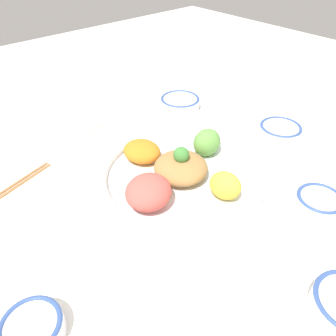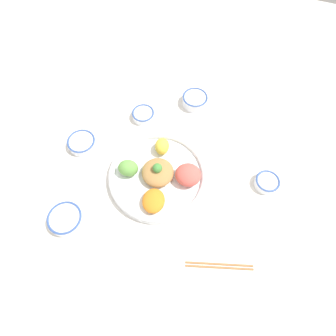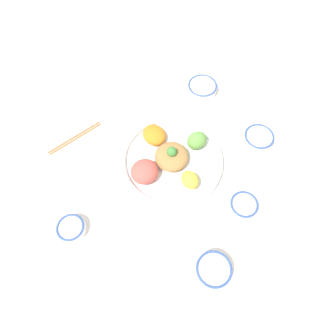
{
  "view_description": "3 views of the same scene",
  "coord_description": "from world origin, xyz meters",
  "px_view_note": "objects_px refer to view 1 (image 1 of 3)",
  "views": [
    {
      "loc": [
        0.37,
        0.34,
        0.45
      ],
      "look_at": [
        0.05,
        -0.02,
        0.07
      ],
      "focal_mm": 35.0,
      "sensor_mm": 36.0,
      "label": 1
    },
    {
      "loc": [
        0.17,
        -0.42,
        0.9
      ],
      "look_at": [
        0.03,
        -0.02,
        0.07
      ],
      "focal_mm": 30.0,
      "sensor_mm": 36.0,
      "label": 2
    },
    {
      "loc": [
        0.18,
        0.37,
        0.85
      ],
      "look_at": [
        0.03,
        0.01,
        0.07
      ],
      "focal_mm": 30.0,
      "sensor_mm": 36.0,
      "label": 3
    }
  ],
  "objects_px": {
    "salad_platter": "(179,175)",
    "sauce_bowl_red": "(180,103)",
    "serving_spoon_extra": "(330,134)",
    "serving_spoon_main": "(106,122)",
    "chopsticks_pair_near": "(9,189)",
    "sauce_bowl_far": "(319,202)",
    "rice_bowl_plain": "(279,130)",
    "sauce_bowl_dark": "(32,329)"
  },
  "relations": [
    {
      "from": "sauce_bowl_red",
      "to": "serving_spoon_extra",
      "type": "relative_size",
      "value": 1.0
    },
    {
      "from": "salad_platter",
      "to": "rice_bowl_plain",
      "type": "xyz_separation_m",
      "value": [
        -0.32,
        0.03,
        -0.01
      ]
    },
    {
      "from": "rice_bowl_plain",
      "to": "serving_spoon_extra",
      "type": "xyz_separation_m",
      "value": [
        -0.11,
        0.09,
        -0.02
      ]
    },
    {
      "from": "serving_spoon_main",
      "to": "sauce_bowl_far",
      "type": "bearing_deg",
      "value": 88.12
    },
    {
      "from": "rice_bowl_plain",
      "to": "sauce_bowl_dark",
      "type": "bearing_deg",
      "value": 5.63
    },
    {
      "from": "salad_platter",
      "to": "sauce_bowl_dark",
      "type": "relative_size",
      "value": 4.09
    },
    {
      "from": "sauce_bowl_red",
      "to": "rice_bowl_plain",
      "type": "relative_size",
      "value": 1.08
    },
    {
      "from": "sauce_bowl_red",
      "to": "sauce_bowl_far",
      "type": "height_order",
      "value": "sauce_bowl_red"
    },
    {
      "from": "sauce_bowl_dark",
      "to": "chopsticks_pair_near",
      "type": "relative_size",
      "value": 0.41
    },
    {
      "from": "sauce_bowl_dark",
      "to": "rice_bowl_plain",
      "type": "height_order",
      "value": "rice_bowl_plain"
    },
    {
      "from": "sauce_bowl_red",
      "to": "chopsticks_pair_near",
      "type": "distance_m",
      "value": 0.51
    },
    {
      "from": "salad_platter",
      "to": "sauce_bowl_far",
      "type": "xyz_separation_m",
      "value": [
        -0.15,
        0.23,
        -0.01
      ]
    },
    {
      "from": "sauce_bowl_far",
      "to": "serving_spoon_extra",
      "type": "height_order",
      "value": "sauce_bowl_far"
    },
    {
      "from": "sauce_bowl_red",
      "to": "serving_spoon_extra",
      "type": "xyz_separation_m",
      "value": [
        -0.19,
        0.36,
        -0.02
      ]
    },
    {
      "from": "sauce_bowl_dark",
      "to": "serving_spoon_main",
      "type": "relative_size",
      "value": 0.61
    },
    {
      "from": "salad_platter",
      "to": "rice_bowl_plain",
      "type": "height_order",
      "value": "salad_platter"
    },
    {
      "from": "sauce_bowl_red",
      "to": "serving_spoon_main",
      "type": "bearing_deg",
      "value": -19.66
    },
    {
      "from": "serving_spoon_main",
      "to": "salad_platter",
      "type": "bearing_deg",
      "value": 70.69
    },
    {
      "from": "serving_spoon_main",
      "to": "serving_spoon_extra",
      "type": "bearing_deg",
      "value": 117.62
    },
    {
      "from": "sauce_bowl_dark",
      "to": "rice_bowl_plain",
      "type": "relative_size",
      "value": 0.81
    },
    {
      "from": "salad_platter",
      "to": "sauce_bowl_red",
      "type": "xyz_separation_m",
      "value": [
        -0.23,
        -0.24,
        -0.01
      ]
    },
    {
      "from": "serving_spoon_main",
      "to": "serving_spoon_extra",
      "type": "height_order",
      "value": "same"
    },
    {
      "from": "sauce_bowl_dark",
      "to": "rice_bowl_plain",
      "type": "bearing_deg",
      "value": -174.37
    },
    {
      "from": "sauce_bowl_red",
      "to": "serving_spoon_extra",
      "type": "bearing_deg",
      "value": 117.69
    },
    {
      "from": "sauce_bowl_red",
      "to": "serving_spoon_extra",
      "type": "distance_m",
      "value": 0.41
    },
    {
      "from": "rice_bowl_plain",
      "to": "salad_platter",
      "type": "bearing_deg",
      "value": -5.91
    },
    {
      "from": "chopsticks_pair_near",
      "to": "serving_spoon_main",
      "type": "distance_m",
      "value": 0.32
    },
    {
      "from": "sauce_bowl_far",
      "to": "chopsticks_pair_near",
      "type": "distance_m",
      "value": 0.62
    },
    {
      "from": "serving_spoon_extra",
      "to": "serving_spoon_main",
      "type": "bearing_deg",
      "value": 95.85
    },
    {
      "from": "sauce_bowl_far",
      "to": "serving_spoon_main",
      "type": "height_order",
      "value": "sauce_bowl_far"
    },
    {
      "from": "sauce_bowl_dark",
      "to": "serving_spoon_extra",
      "type": "xyz_separation_m",
      "value": [
        -0.78,
        0.02,
        -0.01
      ]
    },
    {
      "from": "sauce_bowl_red",
      "to": "sauce_bowl_far",
      "type": "distance_m",
      "value": 0.48
    },
    {
      "from": "serving_spoon_main",
      "to": "serving_spoon_extra",
      "type": "relative_size",
      "value": 1.24
    },
    {
      "from": "sauce_bowl_dark",
      "to": "chopsticks_pair_near",
      "type": "xyz_separation_m",
      "value": [
        -0.09,
        -0.32,
        -0.01
      ]
    },
    {
      "from": "chopsticks_pair_near",
      "to": "serving_spoon_main",
      "type": "xyz_separation_m",
      "value": [
        -0.3,
        -0.1,
        -0.0
      ]
    },
    {
      "from": "sauce_bowl_dark",
      "to": "sauce_bowl_red",
      "type": "bearing_deg",
      "value": -149.88
    },
    {
      "from": "sauce_bowl_red",
      "to": "chopsticks_pair_near",
      "type": "relative_size",
      "value": 0.55
    },
    {
      "from": "sauce_bowl_red",
      "to": "chopsticks_pair_near",
      "type": "bearing_deg",
      "value": 2.9
    },
    {
      "from": "rice_bowl_plain",
      "to": "sauce_bowl_far",
      "type": "height_order",
      "value": "same"
    },
    {
      "from": "sauce_bowl_far",
      "to": "serving_spoon_extra",
      "type": "distance_m",
      "value": 0.3
    },
    {
      "from": "serving_spoon_main",
      "to": "sauce_bowl_red",
      "type": "bearing_deg",
      "value": 145.63
    },
    {
      "from": "sauce_bowl_red",
      "to": "serving_spoon_main",
      "type": "height_order",
      "value": "sauce_bowl_red"
    }
  ]
}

